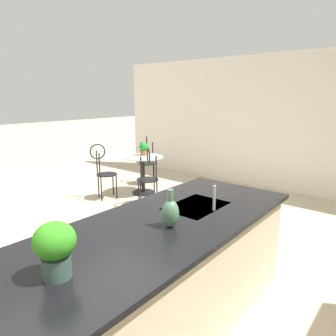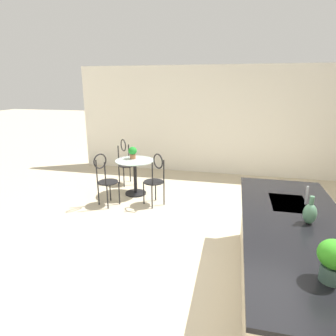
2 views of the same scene
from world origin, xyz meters
name	(u,v)px [view 1 (image 1 of 2)]	position (x,y,z in m)	size (l,w,h in m)	color
ground_plane	(115,276)	(0.00, 0.00, 0.00)	(40.00, 40.00, 0.00)	beige
wall_left_window	(274,123)	(-4.26, 0.00, 1.35)	(0.12, 7.80, 2.70)	silver
kitchen_island	(156,279)	(0.30, 0.85, 0.46)	(2.80, 1.06, 0.92)	beige
bistro_table	(143,171)	(-2.31, -1.79, 0.45)	(0.80, 0.80, 0.74)	black
chair_near_window	(103,169)	(-1.61, -2.13, 0.57)	(0.52, 0.51, 1.04)	black
chair_by_island	(147,158)	(-2.89, -2.23, 0.57)	(0.54, 0.54, 1.04)	black
chair_toward_desk	(148,174)	(-1.83, -1.22, 0.57)	(0.53, 0.53, 1.04)	black
sink_faucet	(214,198)	(-0.25, 1.03, 1.03)	(0.02, 0.02, 0.22)	#B2B5BA
potted_plant_on_table	(144,148)	(-2.42, -1.87, 0.89)	(0.18, 0.18, 0.25)	#9E603D
potted_plant_counter_far	(55,246)	(1.15, 0.90, 1.10)	(0.22, 0.22, 0.31)	#385147
vase_on_counter	(170,213)	(0.25, 0.96, 1.03)	(0.13, 0.13, 0.29)	#4C7A5B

